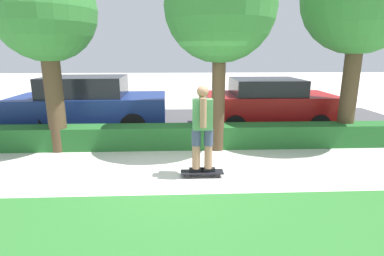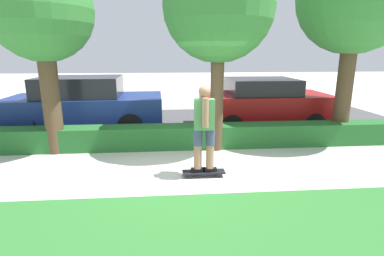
# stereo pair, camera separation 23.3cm
# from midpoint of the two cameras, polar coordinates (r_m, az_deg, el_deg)

# --- Properties ---
(ground_plane) EXTENTS (60.00, 60.00, 0.00)m
(ground_plane) POSITION_cam_midpoint_polar(r_m,az_deg,el_deg) (5.96, -1.63, -8.32)
(ground_plane) COLOR beige
(street_asphalt) EXTENTS (15.16, 5.00, 0.01)m
(street_asphalt) POSITION_cam_midpoint_polar(r_m,az_deg,el_deg) (9.97, -2.98, 0.94)
(street_asphalt) COLOR #474749
(street_asphalt) RESTS_ON ground_plane
(hedge_row) EXTENTS (15.16, 0.60, 0.55)m
(hedge_row) POSITION_cam_midpoint_polar(r_m,az_deg,el_deg) (7.38, -2.34, -1.60)
(hedge_row) COLOR #236028
(hedge_row) RESTS_ON ground_plane
(skateboard) EXTENTS (0.80, 0.24, 0.10)m
(skateboard) POSITION_cam_midpoint_polar(r_m,az_deg,el_deg) (5.72, 1.07, -8.44)
(skateboard) COLOR black
(skateboard) RESTS_ON ground_plane
(skater_person) EXTENTS (0.49, 0.42, 1.62)m
(skater_person) POSITION_cam_midpoint_polar(r_m,az_deg,el_deg) (5.44, 1.11, 0.19)
(skater_person) COLOR black
(skater_person) RESTS_ON skateboard
(tree_near) EXTENTS (2.20, 2.20, 4.27)m
(tree_near) POSITION_cam_midpoint_polar(r_m,az_deg,el_deg) (7.53, -27.65, 18.90)
(tree_near) COLOR brown
(tree_near) RESTS_ON ground_plane
(tree_mid) EXTENTS (2.45, 2.45, 4.49)m
(tree_mid) POSITION_cam_midpoint_polar(r_m,az_deg,el_deg) (7.02, 4.09, 21.98)
(tree_mid) COLOR brown
(tree_mid) RESTS_ON ground_plane
(parked_car_front) EXTENTS (4.43, 2.13, 1.61)m
(parked_car_front) POSITION_cam_midpoint_polar(r_m,az_deg,el_deg) (9.32, -20.39, 4.41)
(parked_car_front) COLOR navy
(parked_car_front) RESTS_ON ground_plane
(parked_car_middle) EXTENTS (3.85, 2.06, 1.52)m
(parked_car_middle) POSITION_cam_midpoint_polar(r_m,az_deg,el_deg) (9.50, 12.74, 4.80)
(parked_car_middle) COLOR maroon
(parked_car_middle) RESTS_ON ground_plane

